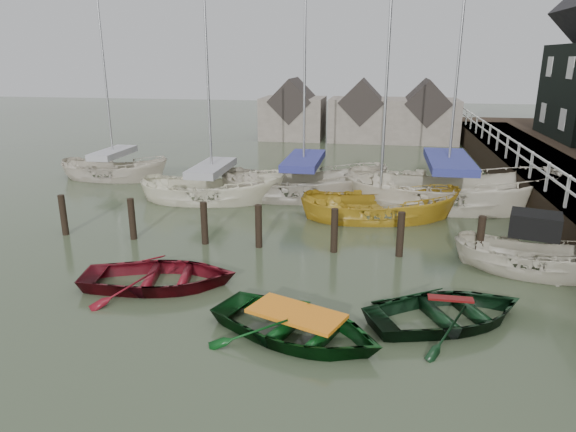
% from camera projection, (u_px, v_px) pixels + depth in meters
% --- Properties ---
extents(ground, '(120.00, 120.00, 0.00)m').
position_uv_depth(ground, '(277.00, 290.00, 13.41)').
color(ground, '#323C26').
rests_on(ground, ground).
extents(pier, '(3.04, 32.00, 2.70)m').
position_uv_depth(pier, '(552.00, 188.00, 20.99)').
color(pier, black).
rests_on(pier, ground).
extents(mooring_pilings, '(13.72, 0.22, 1.80)m').
position_uv_depth(mooring_pilings, '(261.00, 232.00, 16.27)').
color(mooring_pilings, black).
rests_on(mooring_pilings, ground).
extents(far_sheds, '(14.00, 4.08, 4.39)m').
position_uv_depth(far_sheds, '(359.00, 114.00, 37.16)').
color(far_sheds, '#665B51').
rests_on(far_sheds, ground).
extents(rowboat_red, '(4.52, 3.61, 0.84)m').
position_uv_depth(rowboat_red, '(160.00, 286.00, 13.64)').
color(rowboat_red, '#5B0D15').
rests_on(rowboat_red, ground).
extents(rowboat_green, '(4.69, 4.05, 0.81)m').
position_uv_depth(rowboat_green, '(296.00, 337.00, 11.16)').
color(rowboat_green, black).
rests_on(rowboat_green, ground).
extents(rowboat_dkgreen, '(4.67, 4.16, 0.80)m').
position_uv_depth(rowboat_dkgreen, '(448.00, 322.00, 11.77)').
color(rowboat_dkgreen, black).
rests_on(rowboat_dkgreen, ground).
extents(motorboat, '(4.51, 2.66, 2.53)m').
position_uv_depth(motorboat, '(530.00, 270.00, 14.40)').
color(motorboat, beige).
rests_on(motorboat, ground).
extents(sailboat_a, '(6.37, 3.11, 10.69)m').
position_uv_depth(sailboat_a, '(213.00, 199.00, 21.69)').
color(sailboat_a, silver).
rests_on(sailboat_a, ground).
extents(sailboat_b, '(7.39, 3.58, 12.30)m').
position_uv_depth(sailboat_b, '(303.00, 196.00, 22.21)').
color(sailboat_b, '#BAB09E').
rests_on(sailboat_b, ground).
extents(sailboat_c, '(6.22, 3.20, 10.40)m').
position_uv_depth(sailboat_c, '(379.00, 218.00, 19.32)').
color(sailboat_c, '#B48C21').
rests_on(sailboat_c, ground).
extents(sailboat_d, '(8.46, 3.64, 12.46)m').
position_uv_depth(sailboat_d, '(445.00, 205.00, 20.83)').
color(sailboat_d, beige).
rests_on(sailboat_d, ground).
extents(sailboat_e, '(5.61, 2.12, 10.54)m').
position_uv_depth(sailboat_e, '(115.00, 178.00, 25.61)').
color(sailboat_e, beige).
rests_on(sailboat_e, ground).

